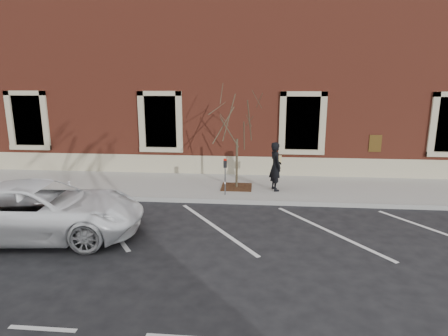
# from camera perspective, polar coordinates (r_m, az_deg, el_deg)

# --- Properties ---
(ground) EXTENTS (120.00, 120.00, 0.00)m
(ground) POSITION_cam_1_polar(r_m,az_deg,el_deg) (12.98, -0.24, -5.34)
(ground) COLOR #28282B
(ground) RESTS_ON ground
(sidewalk_near) EXTENTS (40.00, 3.50, 0.15)m
(sidewalk_near) POSITION_cam_1_polar(r_m,az_deg,el_deg) (14.62, 0.41, -2.89)
(sidewalk_near) COLOR #A4A19A
(sidewalk_near) RESTS_ON ground
(curb_near) EXTENTS (40.00, 0.12, 0.15)m
(curb_near) POSITION_cam_1_polar(r_m,az_deg,el_deg) (12.91, -0.27, -5.09)
(curb_near) COLOR #9E9E99
(curb_near) RESTS_ON ground
(parking_stripes) EXTENTS (28.00, 4.40, 0.01)m
(parking_stripes) POSITION_cam_1_polar(r_m,az_deg,el_deg) (10.93, -1.36, -8.96)
(parking_stripes) COLOR silver
(parking_stripes) RESTS_ON ground
(building_civic) EXTENTS (40.00, 8.62, 8.00)m
(building_civic) POSITION_cam_1_polar(r_m,az_deg,el_deg) (20.03, 1.92, 12.79)
(building_civic) COLOR maroon
(building_civic) RESTS_ON ground
(man) EXTENTS (0.61, 0.76, 1.80)m
(man) POSITION_cam_1_polar(r_m,az_deg,el_deg) (13.85, 7.86, 0.24)
(man) COLOR black
(man) RESTS_ON sidewalk_near
(parking_meter) EXTENTS (0.12, 0.09, 1.31)m
(parking_meter) POSITION_cam_1_polar(r_m,az_deg,el_deg) (13.14, 0.18, -0.29)
(parking_meter) COLOR #595B60
(parking_meter) RESTS_ON sidewalk_near
(tree_grate) EXTENTS (1.15, 1.15, 0.03)m
(tree_grate) POSITION_cam_1_polar(r_m,az_deg,el_deg) (14.30, 1.93, -2.90)
(tree_grate) COLOR #462D16
(tree_grate) RESTS_ON sidewalk_near
(sapling) EXTENTS (2.03, 2.03, 3.39)m
(sapling) POSITION_cam_1_polar(r_m,az_deg,el_deg) (13.83, 2.00, 6.52)
(sapling) COLOR #4C412E
(sapling) RESTS_ON sidewalk_near
(white_truck) EXTENTS (5.63, 3.08, 1.49)m
(white_truck) POSITION_cam_1_polar(r_m,az_deg,el_deg) (11.20, -26.12, -5.73)
(white_truck) COLOR white
(white_truck) RESTS_ON ground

